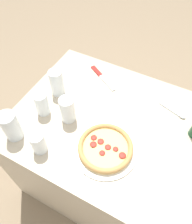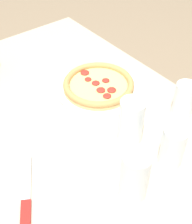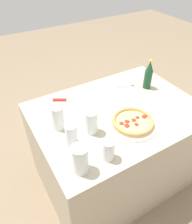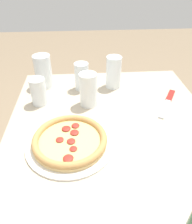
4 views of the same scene
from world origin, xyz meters
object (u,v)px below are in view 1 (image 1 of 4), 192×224
(glass_water, at_px, (11,127))
(glass_orange_juice, at_px, (39,143))
(knife, at_px, (102,77))
(glass_mango_juice, at_px, (68,111))
(glass_cola, at_px, (42,105))
(pizza_veggie, at_px, (105,148))
(spoon, at_px, (176,112))
(glass_lemonade, at_px, (57,84))

(glass_water, relative_size, glass_orange_juice, 1.34)
(glass_orange_juice, bearing_deg, knife, -93.59)
(glass_orange_juice, relative_size, knife, 0.54)
(glass_water, relative_size, knife, 0.73)
(glass_orange_juice, relative_size, glass_mango_juice, 0.81)
(glass_cola, relative_size, glass_mango_juice, 0.90)
(pizza_veggie, distance_m, spoon, 0.44)
(glass_cola, distance_m, spoon, 0.70)
(glass_mango_juice, bearing_deg, knife, -92.03)
(pizza_veggie, bearing_deg, glass_orange_juice, 27.07)
(glass_cola, height_order, knife, glass_cola)
(pizza_veggie, bearing_deg, spoon, -122.68)
(glass_lemonade, bearing_deg, glass_mango_juice, 139.45)
(glass_lemonade, bearing_deg, pizza_veggie, 152.98)
(glass_water, height_order, glass_cola, glass_water)
(glass_cola, xyz_separation_m, spoon, (-0.62, -0.32, -0.05))
(glass_water, bearing_deg, glass_cola, -101.97)
(pizza_veggie, relative_size, glass_orange_juice, 2.57)
(glass_cola, bearing_deg, glass_orange_juice, 121.78)
(glass_cola, distance_m, glass_mango_juice, 0.14)
(glass_water, bearing_deg, glass_orange_juice, 178.38)
(glass_cola, bearing_deg, glass_mango_juice, -169.76)
(glass_orange_juice, bearing_deg, pizza_veggie, -152.93)
(glass_mango_juice, bearing_deg, glass_orange_juice, 83.83)
(glass_cola, xyz_separation_m, glass_mango_juice, (-0.14, -0.03, 0.01))
(glass_cola, relative_size, knife, 0.60)
(glass_cola, height_order, spoon, glass_cola)
(pizza_veggie, relative_size, glass_lemonade, 1.99)
(glass_lemonade, distance_m, glass_mango_juice, 0.20)
(glass_lemonade, height_order, glass_cola, glass_lemonade)
(knife, bearing_deg, glass_mango_juice, 87.97)
(glass_lemonade, relative_size, knife, 0.70)
(glass_orange_juice, height_order, glass_mango_juice, glass_mango_juice)
(glass_water, distance_m, glass_lemonade, 0.34)
(pizza_veggie, bearing_deg, glass_cola, -7.26)
(pizza_veggie, relative_size, glass_mango_juice, 2.09)
(glass_lemonade, bearing_deg, glass_water, 85.26)
(glass_orange_juice, bearing_deg, glass_mango_juice, -96.17)
(glass_orange_juice, bearing_deg, glass_lemonade, -69.56)
(glass_orange_juice, xyz_separation_m, glass_mango_juice, (-0.02, -0.21, 0.01))
(glass_orange_juice, height_order, glass_cola, glass_cola)
(glass_orange_juice, distance_m, glass_mango_juice, 0.21)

